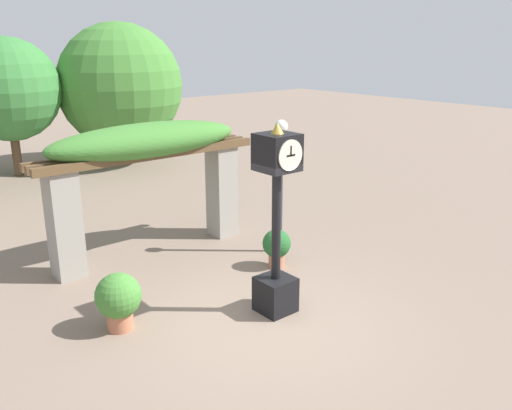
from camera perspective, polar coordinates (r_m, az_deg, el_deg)
The scene contains 7 objects.
ground_plane at distance 8.88m, azimuth 1.40°, elevation -11.98°, with size 60.00×60.00×0.00m, color #7F6B5B.
pedestal_clock at distance 8.54m, azimuth 2.15°, elevation -1.84°, with size 0.57×0.62×3.11m.
pergola at distance 11.06m, azimuth -11.29°, elevation 4.90°, with size 4.74×1.13×2.74m.
potted_plant_near_left at distance 8.66m, azimuth -14.28°, elevation -9.53°, with size 0.71×0.71×0.92m.
potted_plant_near_right at distance 10.61m, azimuth 2.18°, elevation -4.31°, with size 0.56×0.56×0.77m.
lamp_post at distance 10.99m, azimuth 2.61°, elevation 4.26°, with size 0.27×0.27×2.79m.
tree_line at distance 18.88m, azimuth -22.75°, elevation 11.60°, with size 10.76×4.39×5.20m.
Camera 1 is at (-5.13, -5.82, 4.31)m, focal length 38.00 mm.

